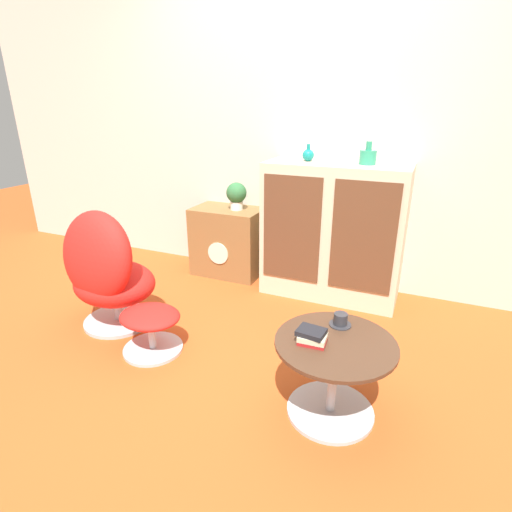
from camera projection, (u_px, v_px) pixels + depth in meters
ground_plane at (209, 365)px, 2.35m from camera, size 12.00×12.00×0.00m
wall_back at (296, 122)px, 3.17m from camera, size 6.40×0.06×2.60m
sideboard at (333, 231)px, 3.07m from camera, size 1.04×0.47×1.04m
tv_console at (228, 241)px, 3.53m from camera, size 0.60×0.39×0.60m
egg_chair at (106, 272)px, 2.64m from camera, size 0.65×0.60×0.84m
ottoman at (150, 323)px, 2.43m from camera, size 0.38×0.37×0.28m
coffee_table at (333, 371)px, 1.91m from camera, size 0.57×0.57×0.41m
vase_leftmost at (308, 155)px, 2.95m from camera, size 0.09×0.09×0.12m
vase_inner_left at (368, 157)px, 2.79m from camera, size 0.12×0.12×0.16m
potted_plant at (236, 194)px, 3.35m from camera, size 0.17×0.17×0.23m
teacup at (340, 320)px, 1.98m from camera, size 0.11×0.11×0.06m
book_stack at (312, 336)px, 1.83m from camera, size 0.14×0.11×0.07m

